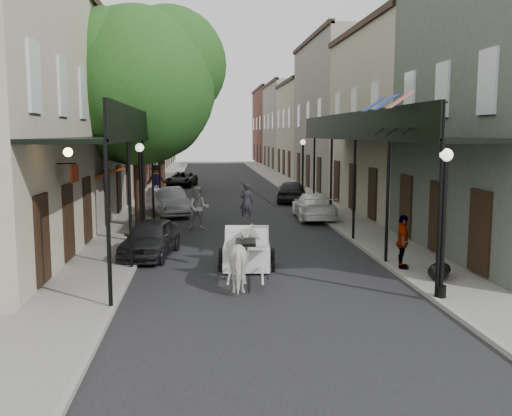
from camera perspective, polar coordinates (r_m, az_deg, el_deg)
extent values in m
plane|color=gray|center=(16.03, 1.26, -7.68)|extent=(140.00, 140.00, 0.00)
cube|color=black|center=(35.66, -2.40, 0.73)|extent=(8.00, 90.00, 0.01)
cube|color=gray|center=(35.75, -10.43, 0.72)|extent=(2.20, 90.00, 0.12)
cube|color=gray|center=(36.25, 5.52, 0.90)|extent=(2.20, 90.00, 0.12)
cube|color=#B3A98F|center=(45.89, -14.00, 8.58)|extent=(5.00, 80.00, 10.50)
cube|color=gray|center=(46.55, 7.68, 8.72)|extent=(5.00, 80.00, 10.50)
cube|color=black|center=(22.60, -13.59, 6.79)|extent=(2.20, 18.00, 0.12)
cube|color=black|center=(22.47, -10.96, 8.13)|extent=(0.06, 18.00, 1.00)
cylinder|color=black|center=(13.71, -14.57, -1.45)|extent=(0.10, 0.10, 4.00)
cylinder|color=black|center=(21.58, -11.19, 1.83)|extent=(0.10, 0.10, 4.00)
cylinder|color=black|center=(29.52, -9.62, 3.35)|extent=(0.10, 0.10, 4.00)
cube|color=black|center=(23.37, 11.64, 6.86)|extent=(2.20, 18.00, 0.12)
cube|color=black|center=(23.09, 9.16, 8.15)|extent=(0.06, 18.00, 1.00)
cylinder|color=black|center=(14.71, 17.89, -0.98)|extent=(0.10, 0.10, 4.00)
cylinder|color=black|center=(22.23, 9.80, 2.02)|extent=(0.10, 0.10, 4.00)
cylinder|color=black|center=(30.00, 5.83, 3.48)|extent=(0.10, 0.10, 4.00)
cylinder|color=#382619|center=(25.55, -11.67, 4.47)|extent=(0.44, 0.44, 5.60)
sphere|color=#234E19|center=(25.60, -11.87, 11.82)|extent=(6.80, 6.80, 6.80)
sphere|color=#234E19|center=(26.18, -8.72, 13.99)|extent=(5.10, 5.10, 5.10)
cylinder|color=#382619|center=(39.50, -9.43, 5.13)|extent=(0.44, 0.44, 5.04)
sphere|color=#234E19|center=(39.49, -9.52, 9.39)|extent=(6.00, 6.00, 6.00)
sphere|color=#234E19|center=(40.06, -7.74, 10.69)|extent=(4.50, 4.50, 4.50)
cylinder|color=black|center=(15.12, 17.96, -7.93)|extent=(0.28, 0.28, 0.30)
cylinder|color=black|center=(14.79, 18.20, -2.12)|extent=(0.12, 0.12, 3.40)
sphere|color=white|center=(14.61, 18.50, 5.05)|extent=(0.32, 0.32, 0.32)
cylinder|color=black|center=(21.85, -11.33, -3.01)|extent=(0.28, 0.28, 0.30)
cylinder|color=black|center=(21.62, -11.43, 1.03)|extent=(0.12, 0.12, 3.40)
sphere|color=white|center=(21.50, -11.56, 5.94)|extent=(0.32, 0.32, 0.32)
cylinder|color=black|center=(34.11, 4.66, 0.85)|extent=(0.28, 0.28, 0.30)
cylinder|color=black|center=(33.96, 4.69, 3.45)|extent=(0.12, 0.12, 3.40)
sphere|color=white|center=(33.88, 4.73, 6.57)|extent=(0.32, 0.32, 0.32)
imported|color=silver|center=(15.50, -1.04, -5.06)|extent=(1.06, 2.03, 1.65)
torus|color=black|center=(18.41, -3.48, -3.71)|extent=(0.20, 1.30, 1.29)
torus|color=black|center=(18.39, 1.65, -3.71)|extent=(0.20, 1.30, 1.29)
torus|color=black|center=(17.10, -3.06, -5.62)|extent=(0.13, 0.68, 0.67)
torus|color=black|center=(17.08, 1.13, -5.62)|extent=(0.13, 0.68, 0.67)
cube|color=white|center=(18.11, -0.92, -2.50)|extent=(1.56, 1.92, 0.70)
cube|color=white|center=(16.99, -0.97, -1.45)|extent=(1.25, 0.65, 0.12)
cube|color=white|center=(16.70, -0.98, -0.56)|extent=(1.21, 0.21, 0.50)
imported|color=black|center=(16.90, -0.97, 0.64)|extent=(0.43, 0.31, 1.13)
imported|color=#B0AFA6|center=(25.09, -5.76, 0.00)|extent=(0.94, 0.75, 1.88)
imported|color=gray|center=(38.44, -9.96, 2.77)|extent=(1.35, 0.87, 1.98)
imported|color=gray|center=(17.78, 14.46, -3.30)|extent=(0.65, 1.03, 1.64)
imported|color=black|center=(19.77, -10.51, -2.97)|extent=(2.13, 4.01, 1.30)
imported|color=#99989E|center=(29.63, -8.79, 0.64)|extent=(2.72, 4.57, 1.42)
imported|color=black|center=(45.37, -7.43, 2.86)|extent=(2.62, 4.51, 1.18)
imported|color=white|center=(28.02, 5.81, 0.19)|extent=(2.08, 4.61, 1.31)
imported|color=black|center=(34.96, 3.58, 1.70)|extent=(2.44, 4.24, 1.36)
ellipsoid|color=black|center=(16.75, 17.75, -6.09)|extent=(0.57, 0.57, 0.49)
ellipsoid|color=black|center=(17.28, 18.09, -5.84)|extent=(0.50, 0.50, 0.40)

